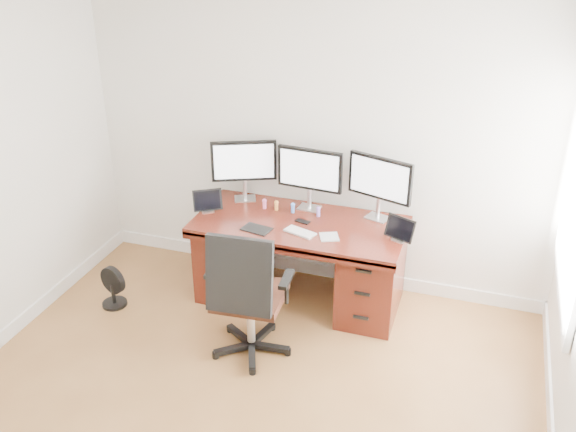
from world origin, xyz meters
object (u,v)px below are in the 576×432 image
(office_chair, at_px, (248,315))
(monitor_center, at_px, (310,171))
(desk, at_px, (300,258))
(keyboard, at_px, (300,232))
(floor_fan, at_px, (112,288))

(office_chair, bearing_deg, monitor_center, 78.29)
(desk, bearing_deg, office_chair, -99.61)
(office_chair, distance_m, keyboard, 0.77)
(desk, xyz_separation_m, monitor_center, (-0.00, 0.24, 0.68))
(office_chair, xyz_separation_m, floor_fan, (-1.32, 0.24, -0.18))
(office_chair, relative_size, monitor_center, 1.95)
(monitor_center, bearing_deg, keyboard, -78.32)
(office_chair, relative_size, keyboard, 4.34)
(floor_fan, bearing_deg, monitor_center, 45.04)
(office_chair, distance_m, floor_fan, 1.35)
(office_chair, bearing_deg, keyboard, 68.27)
(desk, bearing_deg, monitor_center, 90.03)
(floor_fan, relative_size, monitor_center, 0.65)
(keyboard, bearing_deg, floor_fan, -147.18)
(desk, distance_m, keyboard, 0.41)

